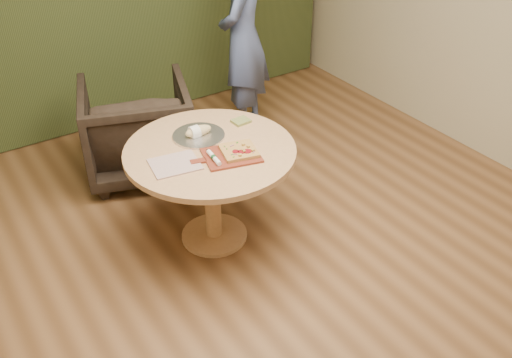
{
  "coord_description": "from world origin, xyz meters",
  "views": [
    {
      "loc": [
        -1.61,
        -2.08,
        2.69
      ],
      "look_at": [
        -0.07,
        0.25,
        0.79
      ],
      "focal_mm": 40.0,
      "sensor_mm": 36.0,
      "label": 1
    }
  ],
  "objects": [
    {
      "name": "flatbread_pizza",
      "position": [
        0.04,
        0.6,
        0.78
      ],
      "size": [
        0.27,
        0.27,
        0.04
      ],
      "rotation": [
        0.0,
        0.0,
        -0.25
      ],
      "color": "tan",
      "rests_on": "pizza_paddle"
    },
    {
      "name": "room_shell",
      "position": [
        0.0,
        0.0,
        1.4
      ],
      "size": [
        5.04,
        6.04,
        2.84
      ],
      "color": "brown",
      "rests_on": "ground"
    },
    {
      "name": "bread_roll",
      "position": [
        -0.08,
        0.95,
        0.79
      ],
      "size": [
        0.19,
        0.09,
        0.09
      ],
      "color": "#DEC487",
      "rests_on": "serving_tray"
    },
    {
      "name": "person_standing",
      "position": [
        0.97,
        2.02,
        0.91
      ],
      "size": [
        0.78,
        0.77,
        1.81
      ],
      "primitive_type": "imported",
      "rotation": [
        0.0,
        0.0,
        3.87
      ],
      "color": "#4A5A8F",
      "rests_on": "ground"
    },
    {
      "name": "pedestal_table",
      "position": [
        -0.09,
        0.77,
        0.61
      ],
      "size": [
        1.14,
        1.14,
        0.75
      ],
      "rotation": [
        0.0,
        0.0,
        -0.06
      ],
      "color": "tan",
      "rests_on": "ground"
    },
    {
      "name": "armchair",
      "position": [
        -0.15,
        1.89,
        0.44
      ],
      "size": [
        1.06,
        1.03,
        0.87
      ],
      "primitive_type": "imported",
      "rotation": [
        0.0,
        0.0,
        2.81
      ],
      "color": "black",
      "rests_on": "ground"
    },
    {
      "name": "pizza_paddle",
      "position": [
        -0.03,
        0.61,
        0.76
      ],
      "size": [
        0.47,
        0.36,
        0.01
      ],
      "rotation": [
        0.0,
        0.0,
        -0.25
      ],
      "color": "maroon",
      "rests_on": "pedestal_table"
    },
    {
      "name": "serving_tray",
      "position": [
        -0.07,
        0.95,
        0.76
      ],
      "size": [
        0.36,
        0.36,
        0.02
      ],
      "color": "silver",
      "rests_on": "pedestal_table"
    },
    {
      "name": "cutlery_roll",
      "position": [
        -0.14,
        0.62,
        0.78
      ],
      "size": [
        0.05,
        0.2,
        0.03
      ],
      "rotation": [
        0.0,
        0.0,
        -0.1
      ],
      "color": "white",
      "rests_on": "pizza_paddle"
    },
    {
      "name": "newspaper",
      "position": [
        -0.37,
        0.72,
        0.76
      ],
      "size": [
        0.34,
        0.29,
        0.01
      ],
      "primitive_type": "cube",
      "rotation": [
        0.0,
        0.0,
        -0.16
      ],
      "color": "silver",
      "rests_on": "pedestal_table"
    },
    {
      "name": "green_packet",
      "position": [
        0.28,
        0.96,
        0.76
      ],
      "size": [
        0.13,
        0.11,
        0.02
      ],
      "primitive_type": "cube",
      "rotation": [
        0.0,
        0.0,
        0.07
      ],
      "color": "#606D31",
      "rests_on": "pedestal_table"
    }
  ]
}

